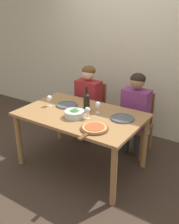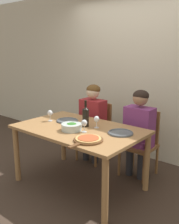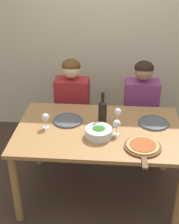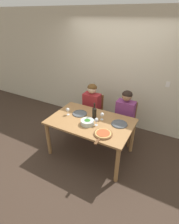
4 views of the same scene
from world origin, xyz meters
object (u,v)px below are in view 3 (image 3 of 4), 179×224
Objects in this scene: pizza_on_board at (143,147)px; wine_glass_centre at (117,125)px; chair_right at (139,116)px; wine_bottle at (103,111)px; person_woman at (72,100)px; dinner_plate_left at (68,120)px; chair_left at (74,114)px; wine_glass_right at (118,113)px; person_man at (141,102)px; dinner_plate_right at (153,123)px; wine_glass_left at (46,118)px; broccoli_bowl at (99,132)px.

pizza_on_board is 0.32m from wine_glass_centre.
wine_bottle is at bearing -120.70° from chair_right.
chair_right is 1.96× the size of pizza_on_board.
person_woman is 0.73m from wine_bottle.
dinner_plate_left is 1.96× the size of wine_glass_centre.
chair_left is 0.75m from dinner_plate_left.
chair_left is at bearing 127.94° from wine_glass_right.
person_man reaches higher than chair_right.
person_woman reaches higher than dinner_plate_right.
wine_bottle reaches higher than dinner_plate_left.
wine_glass_right is at bearing 14.77° from wine_bottle.
chair_right is at bearing 72.38° from wine_glass_centre.
dinner_plate_left is (0.04, -0.58, 0.06)m from person_woman.
pizza_on_board is at bearing -63.08° from wine_glass_right.
broccoli_bowl is at bearing -12.53° from wine_glass_left.
wine_bottle is 2.21× the size of wine_glass_right.
wine_glass_centre reaches higher than broccoli_bowl.
dinner_plate_right is at bearing -83.61° from chair_right.
chair_left is 5.95× the size of wine_glass_left.
person_man is at bearing -90.00° from chair_right.
wine_glass_right is (-0.28, -0.67, 0.40)m from chair_right.
person_woman is 0.75m from wine_glass_left.
dinner_plate_left is 1.96× the size of wine_glass_left.
dinner_plate_right is 1.96× the size of wine_glass_left.
pizza_on_board is at bearing -56.02° from chair_left.
broccoli_bowl is 0.83× the size of dinner_plate_right.
person_woman is at bearing 123.26° from wine_glass_centre.
chair_left is 1.00× the size of chair_right.
dinner_plate_left is at bearing -86.89° from chair_left.
dinner_plate_right is at bearing 72.69° from pizza_on_board.
pizza_on_board is 3.03× the size of wine_glass_centre.
broccoli_bowl is at bearing -152.12° from dinner_plate_right.
chair_right is 3.04× the size of dinner_plate_right.
person_woman is at bearing 78.20° from wine_glass_left.
person_woman reaches higher than wine_glass_centre.
chair_right is 0.84m from person_woman.
wine_bottle is (0.38, -0.60, 0.19)m from person_woman.
chair_left is 5.95× the size of wine_glass_right.
broccoli_bowl is (-0.44, -0.83, 0.10)m from person_man.
person_man is 0.99m from pizza_on_board.
wine_glass_right is (0.52, -0.67, 0.40)m from chair_left.
broccoli_bowl is (-0.02, -0.23, -0.09)m from wine_bottle.
person_woman is (-0.80, -0.11, 0.24)m from chair_right.
person_man is 0.94m from broccoli_bowl.
person_woman is 1.23m from pizza_on_board.
wine_glass_left is at bearing -100.25° from chair_left.
dinner_plate_left is at bearing 149.85° from pizza_on_board.
dinner_plate_right is at bearing -82.34° from person_man.
wine_glass_left and wine_glass_centre have the same top height.
dinner_plate_left is 0.25m from wine_glass_left.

